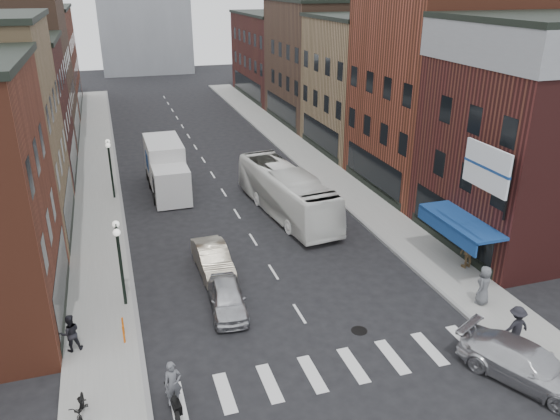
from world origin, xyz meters
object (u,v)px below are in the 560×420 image
Objects in this scene: ped_right_a at (516,327)px; ped_left_solo at (70,333)px; ped_right_c at (484,285)px; billboard_sign at (488,169)px; streetlamp_far at (110,159)px; sedan_left_far at (213,259)px; curb_car at (526,364)px; parked_bicycle at (81,409)px; bike_rack at (123,330)px; motorcycle_rider at (174,391)px; ped_right_b at (469,251)px; sedan_left_near at (227,298)px; transit_bus at (286,192)px; box_truck at (166,168)px; streetlamp_near at (119,250)px.

ped_left_solo is at bearing -16.24° from ped_right_a.
billboard_sign is at bearing -137.65° from ped_right_c.
billboard_sign is at bearing -47.59° from streetlamp_far.
ped_left_solo reaches higher than sedan_left_far.
sedan_left_far is at bearing 102.16° from curb_car.
parked_bicycle is (-6.25, -8.97, -0.10)m from sedan_left_far.
bike_rack is 0.36× the size of motorcycle_rider.
ped_right_b is at bearing 173.89° from ped_left_solo.
sedan_left_near is 2.08× the size of ped_right_b.
ped_right_c is at bearing 3.01° from motorcycle_rider.
ped_right_c is (5.17, -12.94, -0.41)m from transit_bus.
sedan_left_near is at bearing 113.54° from curb_car.
curb_car is (10.19, -24.26, -0.97)m from box_truck.
curb_car is 2.82× the size of parked_bicycle.
sedan_left_far is at bearing 56.76° from parked_bicycle.
ped_right_a is at bearing -1.92° from parked_bicycle.
ped_right_c reaches higher than sedan_left_far.
box_truck is 0.73× the size of transit_bus.
motorcycle_rider is 14.56m from ped_right_c.
ped_right_a reaches higher than sedan_left_near.
motorcycle_rider reaches higher than ped_right_b.
streetlamp_far is 16.53m from sedan_left_near.
sedan_left_near is (4.38, -15.78, -2.25)m from streetlamp_far.
ped_right_b is (12.52, -3.80, 0.37)m from sedan_left_far.
transit_bus is at bearing 37.59° from streetlamp_near.
sedan_left_near is (3.13, 5.74, -0.36)m from motorcycle_rider.
motorcycle_rider is at bearing 143.55° from curb_car.
motorcycle_rider is 16.75m from ped_right_b.
motorcycle_rider is 18.05m from transit_bus.
streetlamp_far is 0.95× the size of sedan_left_far.
box_truck reaches higher than curb_car.
sedan_left_near is at bearing -87.79° from box_truck.
box_truck is 4.92× the size of ped_left_solo.
bike_rack is at bearing 71.35° from parked_bicycle.
streetlamp_far is at bearing 86.04° from motorcycle_rider.
curb_car is 2.65× the size of ped_right_b.
billboard_sign is at bearing -104.21° from ped_right_a.
ped_right_c is at bearing -7.99° from bike_rack.
transit_bus reaches higher than ped_right_a.
streetlamp_far is 3.94m from box_truck.
curb_car is (12.64, -2.17, -0.31)m from motorcycle_rider.
sedan_left_far is at bearing 64.03° from motorcycle_rider.
curb_car is (9.52, -7.92, 0.06)m from sedan_left_near.
ped_right_b is at bearing -6.04° from streetlamp_near.
curb_car is at bearing 38.70° from ped_right_c.
billboard_sign is 16.10m from motorcycle_rider.
ped_right_b is at bearing 17.04° from parked_bicycle.
streetlamp_near is 17.09m from curb_car.
curb_car is 2.66× the size of ped_right_c.
streetlamp_far is at bearing 93.69° from curb_car.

